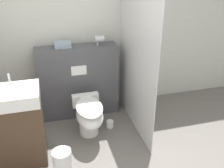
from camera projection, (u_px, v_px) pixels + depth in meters
wall_back at (87, 32)px, 3.77m from camera, size 8.00×0.06×2.50m
partition_panel at (78, 82)px, 3.82m from camera, size 1.19×0.31×1.11m
shower_glass at (136, 63)px, 3.38m from camera, size 0.04×1.41×1.94m
toilet at (89, 116)px, 3.39m from camera, size 0.38×0.66×0.51m
sink_vanity at (17, 126)px, 2.91m from camera, size 0.61×0.47×1.09m
hair_drier at (100, 39)px, 3.59m from camera, size 0.16×0.09×0.14m
folded_towel at (63, 45)px, 3.53m from camera, size 0.23×0.17×0.08m
spare_toilet_roll at (110, 124)px, 3.68m from camera, size 0.10×0.10×0.10m
waste_bin at (62, 162)px, 2.83m from camera, size 0.22×0.22×0.31m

